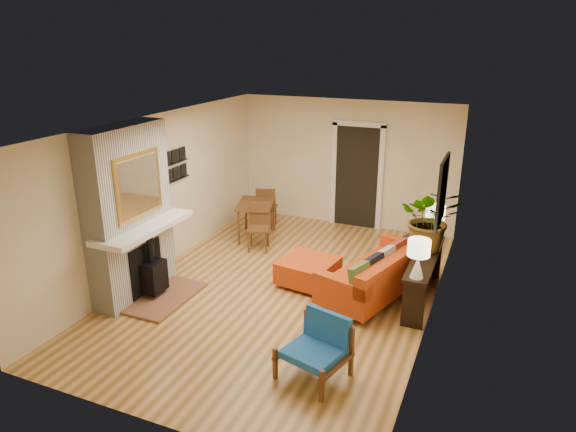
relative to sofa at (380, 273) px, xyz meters
name	(u,v)px	position (x,y,z in m)	size (l,w,h in m)	color
room_shell	(367,176)	(-0.84, 2.23, 0.88)	(6.50, 6.50, 6.50)	tan
fireplace	(131,218)	(-3.44, -1.40, 0.88)	(1.09, 1.68, 2.60)	white
sofa	(380,273)	(0.00, 0.00, 0.00)	(1.45, 2.22, 0.81)	silver
ottoman	(308,270)	(-1.14, -0.10, -0.12)	(0.93, 0.93, 0.41)	silver
blue_chair	(319,344)	(-0.21, -2.20, 0.04)	(0.85, 0.84, 0.73)	brown
dining_table	(259,210)	(-2.73, 1.40, 0.22)	(1.03, 1.67, 0.88)	brown
console_table	(424,265)	(0.63, 0.08, 0.22)	(0.34, 1.85, 0.72)	black
lamp_near	(418,254)	(0.63, -0.70, 0.71)	(0.30, 0.30, 0.54)	white
lamp_far	(435,218)	(0.63, 0.86, 0.71)	(0.30, 0.30, 0.54)	white
houseplant	(430,219)	(0.62, 0.34, 0.86)	(0.88, 0.77, 0.98)	#1E5919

